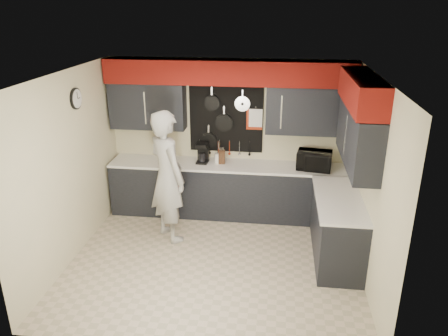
# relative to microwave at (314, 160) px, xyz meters

# --- Properties ---
(ground) EXTENTS (4.00, 4.00, 0.00)m
(ground) POSITION_rel_microwave_xyz_m (-1.41, -1.39, -1.07)
(ground) COLOR #C1AF96
(ground) RESTS_ON ground
(back_wall_assembly) EXTENTS (4.00, 0.36, 2.60)m
(back_wall_assembly) POSITION_rel_microwave_xyz_m (-1.40, 0.21, 0.94)
(back_wall_assembly) COLOR beige
(back_wall_assembly) RESTS_ON ground
(right_wall_assembly) EXTENTS (0.36, 3.50, 2.60)m
(right_wall_assembly) POSITION_rel_microwave_xyz_m (0.45, -1.13, 0.87)
(right_wall_assembly) COLOR beige
(right_wall_assembly) RESTS_ON ground
(left_wall_assembly) EXTENTS (0.05, 3.50, 2.60)m
(left_wall_assembly) POSITION_rel_microwave_xyz_m (-3.40, -1.38, 0.27)
(left_wall_assembly) COLOR beige
(left_wall_assembly) RESTS_ON ground
(base_cabinets) EXTENTS (3.95, 2.20, 0.92)m
(base_cabinets) POSITION_rel_microwave_xyz_m (-0.91, -0.26, -0.61)
(base_cabinets) COLOR black
(base_cabinets) RESTS_ON ground
(microwave) EXTENTS (0.59, 0.44, 0.30)m
(microwave) POSITION_rel_microwave_xyz_m (0.00, 0.00, 0.00)
(microwave) COLOR black
(microwave) RESTS_ON base_cabinets
(knife_block) EXTENTS (0.11, 0.11, 0.22)m
(knife_block) POSITION_rel_microwave_xyz_m (-1.49, 0.08, -0.04)
(knife_block) COLOR #381C12
(knife_block) RESTS_ON base_cabinets
(utensil_crock) EXTENTS (0.13, 0.13, 0.17)m
(utensil_crock) POSITION_rel_microwave_xyz_m (-1.56, 0.10, -0.07)
(utensil_crock) COLOR white
(utensil_crock) RESTS_ON base_cabinets
(coffee_maker) EXTENTS (0.20, 0.24, 0.34)m
(coffee_maker) POSITION_rel_microwave_xyz_m (-1.82, 0.10, 0.03)
(coffee_maker) COLOR black
(coffee_maker) RESTS_ON base_cabinets
(person) EXTENTS (0.86, 0.87, 2.01)m
(person) POSITION_rel_microwave_xyz_m (-2.19, -0.82, -0.06)
(person) COLOR #A7A6A4
(person) RESTS_ON ground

